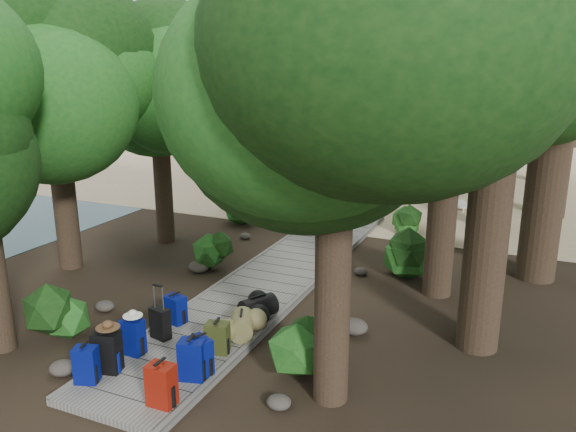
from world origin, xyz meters
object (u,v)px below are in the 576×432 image
at_px(duffel_right_black, 258,307).
at_px(kayak, 290,185).
at_px(backpack_left_a, 86,363).
at_px(backpack_left_c, 133,335).
at_px(backpack_right_a, 161,383).
at_px(backpack_right_b, 192,358).
at_px(backpack_right_c, 200,354).
at_px(backpack_left_d, 175,308).
at_px(suitcase_on_boardwalk, 160,323).
at_px(duffel_right_khaki, 242,325).
at_px(lone_suitcase_on_sand, 375,202).
at_px(backpack_right_d, 217,336).
at_px(sun_lounger, 459,201).
at_px(backpack_left_b, 107,350).

relative_size(duffel_right_black, kayak, 0.20).
height_order(backpack_left_a, backpack_left_c, backpack_left_c).
relative_size(backpack_left_c, backpack_right_a, 0.97).
bearing_deg(kayak, backpack_right_a, -78.50).
distance_m(backpack_right_b, backpack_right_c, 0.16).
xyz_separation_m(backpack_left_d, duffel_right_black, (1.36, 0.80, -0.08)).
bearing_deg(suitcase_on_boardwalk, backpack_left_a, -83.07).
xyz_separation_m(backpack_right_a, duffel_right_khaki, (0.04, 2.33, -0.14)).
bearing_deg(lone_suitcase_on_sand, backpack_left_c, -100.15).
distance_m(backpack_left_d, backpack_right_d, 1.48).
height_order(lone_suitcase_on_sand, kayak, lone_suitcase_on_sand).
height_order(backpack_right_d, suitcase_on_boardwalk, backpack_right_d).
height_order(backpack_right_a, backpack_right_c, backpack_right_a).
height_order(duffel_right_khaki, sun_lounger, sun_lounger).
height_order(duffel_right_khaki, suitcase_on_boardwalk, suitcase_on_boardwalk).
distance_m(backpack_left_a, backpack_right_a, 1.42).
bearing_deg(backpack_right_a, duffel_right_black, 89.52).
height_order(suitcase_on_boardwalk, sun_lounger, suitcase_on_boardwalk).
xyz_separation_m(backpack_left_a, sun_lounger, (3.77, 13.78, -0.16)).
height_order(backpack_left_b, duffel_right_khaki, backpack_left_b).
relative_size(backpack_right_c, suitcase_on_boardwalk, 1.21).
distance_m(duffel_right_khaki, lone_suitcase_on_sand, 10.01).
bearing_deg(sun_lounger, backpack_right_a, -115.18).
relative_size(backpack_left_b, backpack_right_a, 1.07).
relative_size(backpack_left_c, lone_suitcase_on_sand, 1.11).
bearing_deg(kayak, backpack_left_b, -83.22).
bearing_deg(lone_suitcase_on_sand, duffel_right_black, -93.25).
height_order(backpack_right_c, backpack_right_d, backpack_right_c).
height_order(backpack_left_a, backpack_left_b, backpack_left_b).
distance_m(backpack_right_c, sun_lounger, 13.09).
bearing_deg(backpack_left_a, backpack_left_d, 69.97).
height_order(backpack_left_b, backpack_left_d, backpack_left_b).
distance_m(backpack_right_a, duffel_right_black, 3.12).
height_order(backpack_left_a, backpack_right_d, backpack_left_a).
bearing_deg(backpack_right_c, duffel_right_black, 116.44).
bearing_deg(backpack_right_b, suitcase_on_boardwalk, 128.96).
relative_size(backpack_left_b, backpack_right_d, 1.27).
height_order(backpack_left_d, backpack_right_d, backpack_right_d).
xyz_separation_m(backpack_right_a, backpack_right_b, (0.02, 0.77, 0.01)).
bearing_deg(backpack_right_d, backpack_left_a, -143.54).
height_order(backpack_left_c, duffel_right_black, backpack_left_c).
xyz_separation_m(backpack_right_d, duffel_right_black, (0.03, 1.47, -0.08)).
bearing_deg(suitcase_on_boardwalk, lone_suitcase_on_sand, 97.26).
bearing_deg(backpack_right_b, backpack_left_d, 116.57).
distance_m(backpack_right_a, duffel_right_khaki, 2.33).
relative_size(backpack_left_b, duffel_right_black, 1.09).
relative_size(backpack_right_a, backpack_right_d, 1.19).
xyz_separation_m(backpack_left_d, backpack_right_a, (1.37, -2.31, 0.06)).
xyz_separation_m(backpack_left_a, backpack_left_b, (0.07, 0.39, 0.05)).
distance_m(backpack_right_d, duffel_right_khaki, 0.70).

